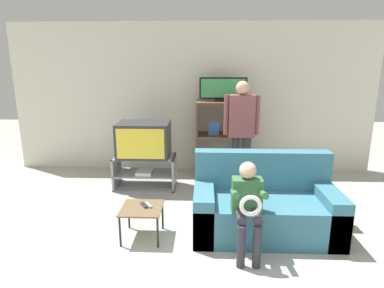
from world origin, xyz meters
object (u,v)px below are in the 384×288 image
object	(u,v)px
television_main	(144,139)
television_flat	(223,90)
tv_stand	(145,172)
remote_control_black	(144,205)
remote_control_white	(148,205)
snack_table	(142,211)
person_seated_child	(248,202)
couch	(264,207)
person_standing_adult	(241,125)
media_shelf	(223,138)

from	to	relation	value
television_main	television_flat	bearing A→B (deg)	26.04
tv_stand	television_main	size ratio (longest dim) A/B	1.21
tv_stand	remote_control_black	world-z (taller)	tv_stand
remote_control_black	remote_control_white	size ratio (longest dim) A/B	1.00
television_flat	snack_table	xyz separation A→B (m)	(-0.98, -2.13, -1.16)
remote_control_black	person_seated_child	xyz separation A→B (m)	(1.10, -0.33, 0.20)
couch	person_standing_adult	xyz separation A→B (m)	(-0.14, 1.31, 0.71)
television_main	media_shelf	xyz separation A→B (m)	(1.24, 0.63, -0.11)
person_standing_adult	television_flat	bearing A→B (deg)	112.07
remote_control_white	person_seated_child	bearing A→B (deg)	-49.79
television_main	remote_control_black	xyz separation A→B (m)	(0.26, -1.49, -0.40)
snack_table	person_standing_adult	world-z (taller)	person_standing_adult
media_shelf	tv_stand	bearing A→B (deg)	-152.80
tv_stand	person_seated_child	distance (m)	2.29
couch	person_seated_child	bearing A→B (deg)	-117.89
tv_stand	snack_table	distance (m)	1.54
television_flat	snack_table	bearing A→B (deg)	-114.82
remote_control_black	snack_table	bearing A→B (deg)	-147.54
media_shelf	snack_table	bearing A→B (deg)	-114.81
television_flat	couch	distance (m)	2.29
television_main	couch	world-z (taller)	television_main
media_shelf	remote_control_black	bearing A→B (deg)	-114.76
television_main	television_flat	distance (m)	1.54
television_main	snack_table	world-z (taller)	television_main
television_main	person_seated_child	size ratio (longest dim) A/B	0.81
television_flat	person_seated_child	size ratio (longest dim) A/B	0.82
media_shelf	person_standing_adult	xyz separation A→B (m)	(0.24, -0.64, 0.35)
tv_stand	media_shelf	bearing A→B (deg)	27.20
snack_table	remote_control_black	bearing A→B (deg)	62.73
person_standing_adult	media_shelf	bearing A→B (deg)	110.33
tv_stand	person_seated_child	bearing A→B (deg)	-53.12
tv_stand	remote_control_black	size ratio (longest dim) A/B	6.58
tv_stand	remote_control_black	xyz separation A→B (m)	(0.26, -1.48, 0.12)
snack_table	person_seated_child	distance (m)	1.18
television_flat	tv_stand	bearing A→B (deg)	-153.56
television_flat	remote_control_black	size ratio (longest dim) A/B	5.44
tv_stand	television_flat	size ratio (longest dim) A/B	1.21
person_seated_child	snack_table	bearing A→B (deg)	165.38
television_main	snack_table	bearing A→B (deg)	-80.90
couch	remote_control_black	bearing A→B (deg)	-173.09
television_main	remote_control_white	distance (m)	1.57
person_seated_child	television_flat	bearing A→B (deg)	93.08
remote_control_white	couch	world-z (taller)	couch
snack_table	person_standing_adult	distance (m)	2.07
tv_stand	person_standing_adult	distance (m)	1.66
person_seated_child	remote_control_black	bearing A→B (deg)	163.35
media_shelf	person_seated_child	size ratio (longest dim) A/B	1.35
remote_control_white	person_seated_child	xyz separation A→B (m)	(1.05, -0.33, 0.20)
remote_control_black	couch	size ratio (longest dim) A/B	0.09
media_shelf	person_standing_adult	size ratio (longest dim) A/B	0.78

